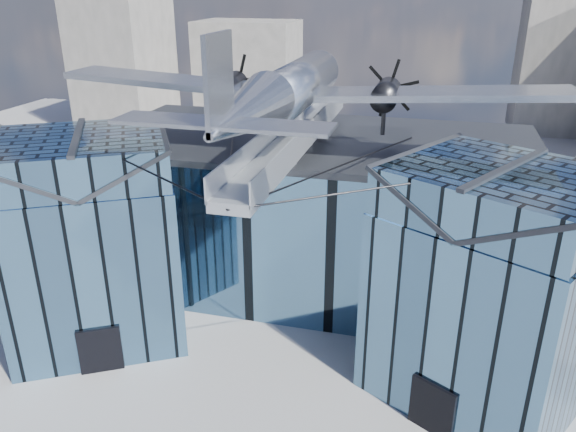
# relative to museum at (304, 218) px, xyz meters

# --- Properties ---
(ground_plane) EXTENTS (120.00, 120.00, 0.00)m
(ground_plane) POSITION_rel_museum_xyz_m (-0.00, -5.82, -5.54)
(ground_plane) COLOR gray
(museum) EXTENTS (32.88, 24.50, 17.60)m
(museum) POSITION_rel_museum_xyz_m (0.00, 0.00, 0.00)
(museum) COLOR #466E8F
(museum) RESTS_ON ground
(bg_towers) EXTENTS (77.00, 24.50, 26.00)m
(bg_towers) POSITION_rel_museum_xyz_m (1.45, 44.67, 4.47)
(bg_towers) COLOR slate
(bg_towers) RESTS_ON ground
(tree_side_w) EXTENTS (3.68, 3.68, 4.94)m
(tree_side_w) POSITION_rel_museum_xyz_m (-23.28, 2.54, -2.19)
(tree_side_w) COLOR #331E14
(tree_side_w) RESTS_ON ground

